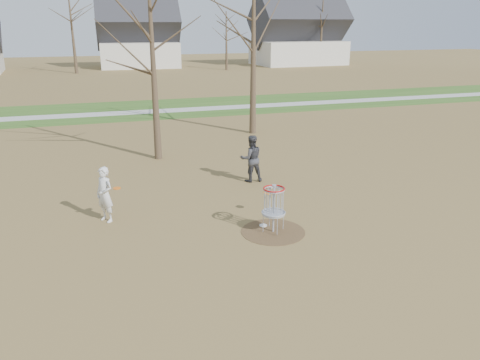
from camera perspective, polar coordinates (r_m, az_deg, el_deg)
name	(u,v)px	position (r m, az deg, el deg)	size (l,w,h in m)	color
ground	(273,232)	(13.20, 4.05, -6.31)	(160.00, 160.00, 0.00)	brown
green_band	(162,108)	(32.90, -9.48, 8.60)	(160.00, 8.00, 0.01)	#2D5119
footpath	(164,111)	(31.92, -9.22, 8.34)	(160.00, 1.50, 0.01)	#9E9E99
dirt_circle	(273,232)	(13.19, 4.05, -6.29)	(1.80, 1.80, 0.01)	#47331E
player_standing	(105,195)	(14.12, -16.16, -1.72)	(0.60, 0.39, 1.65)	silver
player_throwing	(251,158)	(17.05, 1.38, 2.64)	(0.84, 0.66, 1.73)	#37373C
disc_grounded	(263,225)	(13.53, 2.84, -5.54)	(0.22, 0.22, 0.02)	silver
discs_in_play	(197,191)	(13.81, -5.24, -1.29)	(4.54, 1.02, 0.38)	orange
disc_golf_basket	(274,201)	(12.84, 4.14, -2.60)	(0.64, 0.64, 1.35)	#9EA3AD
bare_trees	(155,26)	(47.32, -10.35, 18.02)	(52.62, 44.98, 9.00)	#382B1E
houses_row	(158,40)	(64.31, -9.98, 16.47)	(56.51, 10.01, 7.26)	silver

